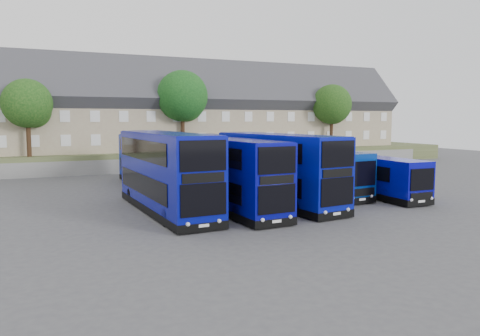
# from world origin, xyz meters

# --- Properties ---
(ground) EXTENTS (120.00, 120.00, 0.00)m
(ground) POSITION_xyz_m (0.00, 0.00, 0.00)
(ground) COLOR #444449
(ground) RESTS_ON ground
(retaining_wall) EXTENTS (70.00, 0.40, 1.50)m
(retaining_wall) POSITION_xyz_m (0.00, 24.00, 0.75)
(retaining_wall) COLOR slate
(retaining_wall) RESTS_ON ground
(earth_bank) EXTENTS (80.00, 20.00, 2.00)m
(earth_bank) POSITION_xyz_m (0.00, 34.00, 1.00)
(earth_bank) COLOR #4D542F
(earth_bank) RESTS_ON ground
(terrace_row) EXTENTS (60.00, 10.40, 11.20)m
(terrace_row) POSITION_xyz_m (3.00, 30.00, 6.60)
(terrace_row) COLOR tan
(terrace_row) RESTS_ON earth_bank
(dd_front_left) EXTENTS (3.28, 12.35, 4.87)m
(dd_front_left) POSITION_xyz_m (-6.42, 2.20, 2.40)
(dd_front_left) COLOR #080E95
(dd_front_left) RESTS_ON ground
(dd_front_mid) EXTENTS (3.09, 11.38, 4.48)m
(dd_front_mid) POSITION_xyz_m (-2.61, 1.06, 2.20)
(dd_front_mid) COLOR #07088A
(dd_front_mid) RESTS_ON ground
(dd_front_right) EXTENTS (3.92, 12.01, 4.69)m
(dd_front_right) POSITION_xyz_m (1.10, 1.64, 2.31)
(dd_front_right) COLOR #0812A1
(dd_front_right) RESTS_ON ground
(dd_rear_left) EXTENTS (3.35, 10.92, 4.27)m
(dd_rear_left) POSITION_xyz_m (-4.62, 14.01, 2.10)
(dd_rear_left) COLOR #0820A4
(dd_rear_left) RESTS_ON ground
(dd_rear_right) EXTENTS (3.16, 10.53, 4.12)m
(dd_rear_right) POSITION_xyz_m (2.79, 16.97, 2.02)
(dd_rear_right) COLOR navy
(dd_rear_right) RESTS_ON ground
(coach_east_a) EXTENTS (3.91, 12.71, 3.42)m
(coach_east_a) POSITION_xyz_m (5.44, 5.18, 1.68)
(coach_east_a) COLOR navy
(coach_east_a) RESTS_ON ground
(coach_east_b) EXTENTS (2.57, 10.88, 2.96)m
(coach_east_b) POSITION_xyz_m (9.25, 2.16, 1.45)
(coach_east_b) COLOR #0908A4
(coach_east_b) RESTS_ON ground
(tree_west) EXTENTS (4.80, 4.80, 7.65)m
(tree_west) POSITION_xyz_m (-13.85, 25.10, 7.05)
(tree_west) COLOR #382314
(tree_west) RESTS_ON earth_bank
(tree_mid) EXTENTS (5.76, 5.76, 9.18)m
(tree_mid) POSITION_xyz_m (2.15, 25.60, 8.07)
(tree_mid) COLOR #382314
(tree_mid) RESTS_ON earth_bank
(tree_east) EXTENTS (5.12, 5.12, 8.16)m
(tree_east) POSITION_xyz_m (22.15, 25.10, 7.39)
(tree_east) COLOR #382314
(tree_east) RESTS_ON earth_bank
(tree_far) EXTENTS (5.44, 5.44, 8.67)m
(tree_far) POSITION_xyz_m (28.15, 32.10, 7.73)
(tree_far) COLOR #382314
(tree_far) RESTS_ON earth_bank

